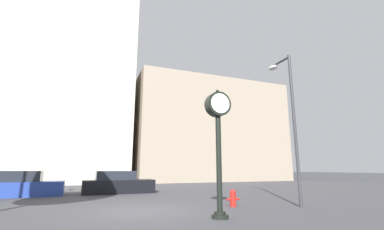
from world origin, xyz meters
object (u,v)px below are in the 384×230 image
(street_lamp_right, at_px, (287,105))
(fire_hydrant_near, at_px, (233,198))
(car_blue, at_px, (19,186))
(street_clock, at_px, (218,128))
(car_black, at_px, (118,184))

(street_lamp_right, bearing_deg, fire_hydrant_near, 162.71)
(car_blue, xyz_separation_m, fire_hydrant_near, (9.71, -8.18, -0.25))
(car_blue, xyz_separation_m, street_lamp_right, (12.35, -9.00, 3.95))
(fire_hydrant_near, xyz_separation_m, street_lamp_right, (2.64, -0.82, 4.20))
(car_blue, bearing_deg, street_clock, -54.97)
(car_blue, height_order, street_lamp_right, street_lamp_right)
(car_blue, distance_m, car_black, 5.66)
(fire_hydrant_near, distance_m, street_lamp_right, 5.03)
(car_black, xyz_separation_m, street_lamp_right, (6.69, -9.16, 3.95))
(street_lamp_right, bearing_deg, car_black, 126.15)
(street_clock, height_order, car_black, street_clock)
(street_clock, relative_size, street_lamp_right, 0.64)
(street_clock, xyz_separation_m, car_blue, (-7.96, 10.35, -2.38))
(street_clock, relative_size, car_blue, 0.93)
(car_blue, bearing_deg, car_black, -0.92)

